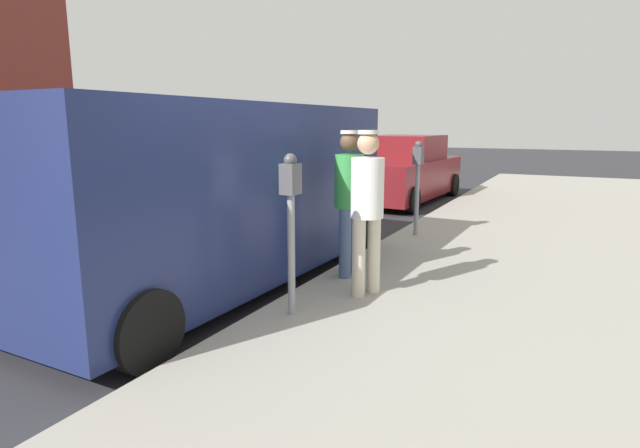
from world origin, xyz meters
TOP-DOWN VIEW (x-y plane):
  - ground_plane at (0.00, 0.00)m, footprint 80.00×80.00m
  - sidewalk_slab at (3.50, 0.00)m, footprint 5.00×32.00m
  - parking_meter_near at (1.35, 0.20)m, footprint 0.14×0.18m
  - parking_meter_far at (1.35, 4.24)m, footprint 0.14×0.18m
  - pedestrian_in_white at (1.75, 1.07)m, footprint 0.34×0.34m
  - pedestrian_in_green at (1.30, 1.63)m, footprint 0.34×0.36m
  - parked_van at (-0.15, 0.98)m, footprint 2.22×5.24m
  - parked_sedan_ahead at (-0.36, 8.75)m, footprint 2.10×4.47m

SIDE VIEW (x-z plane):
  - ground_plane at x=0.00m, z-range 0.00..0.00m
  - sidewalk_slab at x=3.50m, z-range 0.00..0.15m
  - parked_sedan_ahead at x=-0.36m, z-range -0.08..1.57m
  - pedestrian_in_green at x=1.30m, z-range 0.28..1.99m
  - pedestrian_in_white at x=1.75m, z-range 0.28..2.00m
  - parked_van at x=-0.15m, z-range 0.08..2.23m
  - parking_meter_near at x=1.35m, z-range 0.42..1.94m
  - parking_meter_far at x=1.35m, z-range 0.42..1.94m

